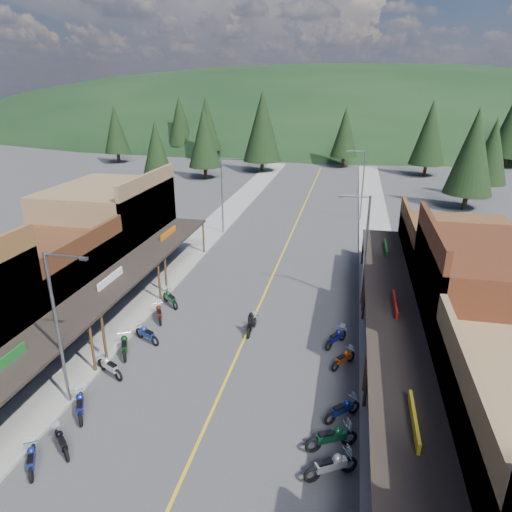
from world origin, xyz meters
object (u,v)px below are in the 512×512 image
Objects in this scene: shop_west_3 at (112,227)px; pine_3 at (345,132)px; pine_11 at (473,151)px; shop_west_2 at (42,283)px; shop_east_3 at (455,262)px; bike_west_10 at (170,298)px; bike_west_4 at (61,441)px; bike_east_4 at (331,464)px; bike_east_7 at (344,358)px; bike_west_7 at (125,345)px; streetlight_2 at (364,246)px; bike_west_6 at (110,366)px; streetlight_3 at (362,182)px; shop_east_2 at (493,310)px; pine_4 at (430,133)px; bike_east_6 at (343,409)px; bike_west_3 at (31,458)px; streetlight_0 at (59,324)px; bike_west_5 at (80,404)px; pine_0 at (116,129)px; pine_1 at (206,124)px; pedestrian_east_b at (371,289)px; bike_east_5 at (332,436)px; bike_west_9 at (159,312)px; bike_west_8 at (147,333)px; rider_on_bike at (252,324)px; pine_2 at (262,126)px; pedestrian_east_a at (385,410)px; pine_8 at (156,150)px; bike_east_8 at (336,337)px; pine_7 at (180,121)px; streetlight_1 at (223,192)px; pine_10 at (204,137)px.

pine_3 is at bearing 71.99° from shop_west_3.
shop_west_2 is at bearing -132.92° from pine_11.
shop_east_3 is 21.01m from bike_west_10.
bike_west_4 is 0.83× the size of bike_east_4.
bike_west_7 is at bearing -137.53° from bike_east_7.
streetlight_2 is 17.93m from bike_west_6.
shop_east_2 is at bearing -76.43° from streetlight_3.
pine_4 is 6.07× the size of bike_east_6.
bike_east_6 is at bearing -88.23° from pine_3.
streetlight_3 reaches higher than bike_west_3.
pine_11 reaches higher than streetlight_0.
streetlight_3 is 3.70× the size of bike_west_5.
pine_0 is 58.04m from pine_4.
streetlight_3 is 3.68× the size of bike_west_10.
bike_west_7 is at bearing -62.11° from pine_0.
pine_1 is 69.30m from pedestrian_east_b.
bike_east_5 is (-7.98, -17.69, -1.87)m from shop_east_3.
pine_1 reaches higher than streetlight_3.
bike_west_9 is at bearing -157.00° from shop_east_3.
bike_west_4 is 9.07m from bike_west_8.
streetlight_2 is 9.44m from rider_on_bike.
streetlight_0 reaches higher than bike_west_4.
shop_west_2 is 66.55m from pine_4.
pine_3 reaches higher than shop_west_3.
pine_2 is 8.07× the size of pedestrian_east_a.
bike_east_6 is at bearing 142.52° from bike_east_5.
shop_west_2 is at bearing 106.15° from bike_west_8.
pine_8 reaches higher than pedestrian_east_b.
bike_west_10 reaches higher than bike_west_6.
pine_3 is at bearing 29.74° from pine_2.
shop_west_3 is 27.16m from pedestrian_east_a.
shop_east_2 reaches higher than bike_east_4.
bike_west_4 is 1.15× the size of pedestrian_east_b.
bike_west_3 is (-13.13, -18.04, -3.92)m from streetlight_2.
bike_west_4 is at bearing -111.82° from bike_east_6.
shop_west_3 is 21.64m from bike_east_8.
pine_4 is at bearing 69.29° from streetlight_0.
bike_east_4 is at bearing -26.22° from shop_west_2.
bike_east_6 is 1.25× the size of pedestrian_east_b.
streetlight_3 is at bearing 36.24° from bike_west_9.
bike_west_4 is 12.87m from rider_on_bike.
pine_1 is at bearing 166.61° from pine_4.
shop_west_2 is 0.87× the size of pine_7.
pine_7 reaches higher than bike_west_8.
bike_west_6 is (7.49, -5.19, -1.92)m from shop_west_2.
streetlight_3 is at bearing -93.76° from pedestrian_east_b.
streetlight_0 is 3.88× the size of rider_on_bike.
pine_0 is (-33.05, 40.00, 2.02)m from streetlight_1.
pine_1 is 20.89m from pine_10.
bike_west_9 is 12.56m from bike_east_7.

